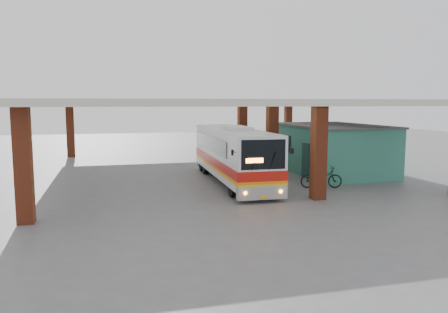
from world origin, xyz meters
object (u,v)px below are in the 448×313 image
(coach_bus, at_px, (233,154))
(motorcycle, at_px, (321,177))
(pedestrian, at_px, (257,175))
(red_chair, at_px, (264,161))

(coach_bus, bearing_deg, motorcycle, -32.85)
(pedestrian, height_order, red_chair, pedestrian)
(coach_bus, xyz_separation_m, pedestrian, (0.52, -2.67, -0.80))
(motorcycle, height_order, pedestrian, pedestrian)
(pedestrian, bearing_deg, red_chair, -147.56)
(coach_bus, distance_m, pedestrian, 2.83)
(coach_bus, xyz_separation_m, red_chair, (3.94, 5.59, -1.21))
(motorcycle, distance_m, red_chair, 8.40)
(motorcycle, bearing_deg, coach_bus, 70.72)
(motorcycle, relative_size, red_chair, 2.56)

